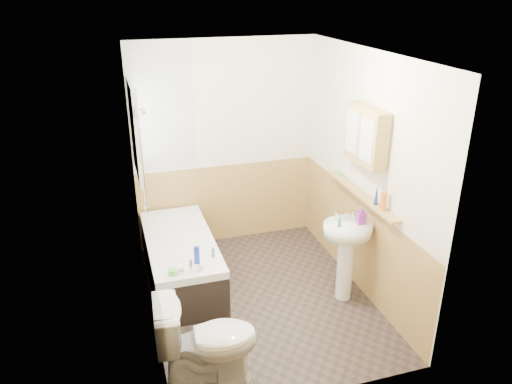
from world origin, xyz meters
TOP-DOWN VIEW (x-y plane):
  - floor at (0.00, 0.00)m, footprint 2.80×2.80m
  - ceiling at (0.00, 0.00)m, footprint 2.80×2.80m
  - wall_back at (0.00, 1.41)m, footprint 2.20×0.02m
  - wall_front at (0.00, -1.41)m, footprint 2.20×0.02m
  - wall_left at (-1.11, 0.00)m, footprint 0.02×2.80m
  - wall_right at (1.11, 0.00)m, footprint 0.02×2.80m
  - wainscot_right at (1.09, 0.00)m, footprint 0.01×2.80m
  - wainscot_front at (0.00, -1.39)m, footprint 2.20×0.01m
  - wainscot_back at (0.00, 1.39)m, footprint 2.20×0.01m
  - tile_cladding_left at (-1.09, 0.00)m, footprint 0.01×2.80m
  - tile_return_back at (-0.73, 1.39)m, footprint 0.75×0.01m
  - window at (-1.06, 0.95)m, footprint 0.03×0.79m
  - bathtub at (-0.73, 0.56)m, footprint 0.70×1.59m
  - shower_riser at (-1.04, 0.50)m, footprint 0.11×0.08m
  - toilet at (-0.76, -1.00)m, footprint 0.85×0.51m
  - sink at (0.84, -0.23)m, footprint 0.51×0.41m
  - pine_shelf at (1.04, -0.07)m, footprint 0.10×1.35m
  - medicine_cabinet at (1.01, -0.12)m, footprint 0.15×0.61m
  - foam_can at (1.04, -0.50)m, footprint 0.07×0.07m
  - green_bottle at (1.04, -0.37)m, footprint 0.05×0.05m
  - black_jar at (1.04, 0.44)m, footprint 0.07×0.07m
  - soap_bottle at (0.95, -0.27)m, footprint 0.10×0.19m
  - clear_bottle at (0.71, -0.28)m, footprint 0.04×0.04m
  - blue_gel at (-0.65, 0.00)m, footprint 0.06×0.05m
  - cream_jar at (-0.90, -0.12)m, footprint 0.10×0.10m
  - orange_bottle at (-0.47, 0.08)m, footprint 0.03×0.03m

SIDE VIEW (x-z plane):
  - floor at x=0.00m, z-range 0.00..0.00m
  - bathtub at x=-0.73m, z-range -0.06..0.61m
  - toilet at x=-0.76m, z-range 0.00..0.81m
  - wainscot_right at x=1.09m, z-range 0.00..1.00m
  - wainscot_front at x=0.00m, z-range 0.00..1.00m
  - wainscot_back at x=0.00m, z-range 0.00..1.00m
  - cream_jar at x=-0.90m, z-range 0.53..0.59m
  - orange_bottle at x=-0.47m, z-range 0.53..0.63m
  - sink at x=0.84m, z-range 0.13..1.11m
  - blue_gel at x=-0.65m, z-range 0.53..0.72m
  - soap_bottle at x=0.95m, z-range 0.87..0.95m
  - clear_bottle at x=0.71m, z-range 0.87..0.96m
  - pine_shelf at x=1.04m, z-range 1.07..1.10m
  - black_jar at x=1.04m, z-range 1.10..1.14m
  - foam_can at x=1.04m, z-range 1.10..1.29m
  - green_bottle at x=1.04m, z-range 1.10..1.31m
  - wall_back at x=0.00m, z-range 0.00..2.50m
  - wall_front at x=0.00m, z-range 0.00..2.50m
  - wall_left at x=-1.11m, z-range 0.00..2.50m
  - wall_right at x=1.11m, z-range 0.00..2.50m
  - tile_cladding_left at x=-1.09m, z-range 0.00..2.50m
  - shower_riser at x=-1.04m, z-range 1.01..2.27m
  - window at x=-1.06m, z-range 1.15..2.15m
  - medicine_cabinet at x=1.01m, z-range 1.45..1.99m
  - tile_return_back at x=-0.73m, z-range 1.00..2.50m
  - ceiling at x=0.00m, z-range 2.50..2.50m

